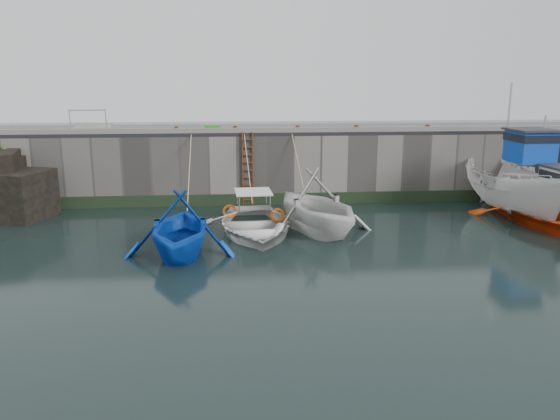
{
  "coord_description": "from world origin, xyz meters",
  "views": [
    {
      "loc": [
        -2.57,
        -13.47,
        5.35
      ],
      "look_at": [
        -1.11,
        3.88,
        1.2
      ],
      "focal_mm": 35.0,
      "sensor_mm": 36.0,
      "label": 1
    }
  ],
  "objects": [
    {
      "name": "ground",
      "position": [
        0.0,
        0.0,
        0.0
      ],
      "size": [
        120.0,
        120.0,
        0.0
      ],
      "primitive_type": "plane",
      "color": "black",
      "rests_on": "ground"
    },
    {
      "name": "quay_back",
      "position": [
        0.0,
        12.5,
        1.5
      ],
      "size": [
        30.0,
        5.0,
        3.0
      ],
      "primitive_type": "cube",
      "color": "slate",
      "rests_on": "ground"
    },
    {
      "name": "road_back",
      "position": [
        0.0,
        12.5,
        3.08
      ],
      "size": [
        30.0,
        5.0,
        0.16
      ],
      "primitive_type": "cube",
      "color": "black",
      "rests_on": "quay_back"
    },
    {
      "name": "kerb_back",
      "position": [
        0.0,
        10.15,
        3.26
      ],
      "size": [
        30.0,
        0.3,
        0.2
      ],
      "primitive_type": "cube",
      "color": "slate",
      "rests_on": "road_back"
    },
    {
      "name": "algae_back",
      "position": [
        0.0,
        9.96,
        0.25
      ],
      "size": [
        30.0,
        0.08,
        0.5
      ],
      "primitive_type": "cube",
      "color": "black",
      "rests_on": "ground"
    },
    {
      "name": "ladder",
      "position": [
        -2.0,
        9.91,
        1.59
      ],
      "size": [
        0.51,
        0.08,
        3.2
      ],
      "color": "#3F1E0F",
      "rests_on": "ground"
    },
    {
      "name": "boat_near_white",
      "position": [
        -4.32,
        3.28,
        0.0
      ],
      "size": [
        3.83,
        4.43,
        2.31
      ],
      "primitive_type": "imported",
      "rotation": [
        0.0,
        0.0,
        0.01
      ],
      "color": "blue",
      "rests_on": "ground"
    },
    {
      "name": "boat_near_white_rope",
      "position": [
        -4.32,
        7.89,
        0.0
      ],
      "size": [
        0.04,
        4.96,
        3.1
      ],
      "primitive_type": null,
      "color": "tan",
      "rests_on": "ground"
    },
    {
      "name": "boat_near_blue",
      "position": [
        -1.88,
        5.55,
        0.0
      ],
      "size": [
        4.07,
        5.52,
        1.11
      ],
      "primitive_type": "imported",
      "rotation": [
        0.0,
        0.0,
        0.05
      ],
      "color": "silver",
      "rests_on": "ground"
    },
    {
      "name": "boat_near_blue_rope",
      "position": [
        -1.88,
        9.02,
        0.0
      ],
      "size": [
        0.04,
        3.25,
        3.1
      ],
      "primitive_type": null,
      "color": "tan",
      "rests_on": "ground"
    },
    {
      "name": "boat_near_blacktrim",
      "position": [
        0.32,
        5.4,
        0.0
      ],
      "size": [
        5.78,
        6.17,
        2.61
      ],
      "primitive_type": "imported",
      "rotation": [
        0.0,
        0.0,
        0.37
      ],
      "color": "silver",
      "rests_on": "ground"
    },
    {
      "name": "boat_near_blacktrim_rope",
      "position": [
        0.32,
        8.95,
        0.0
      ],
      "size": [
        0.04,
        3.34,
        3.1
      ],
      "primitive_type": null,
      "color": "tan",
      "rests_on": "ground"
    },
    {
      "name": "boat_far_white",
      "position": [
        8.8,
        7.19,
        1.1
      ],
      "size": [
        2.75,
        6.84,
        5.61
      ],
      "rotation": [
        0.0,
        0.0,
        0.03
      ],
      "color": "white",
      "rests_on": "ground"
    },
    {
      "name": "boat_far_orange",
      "position": [
        9.5,
        5.59,
        0.45
      ],
      "size": [
        5.28,
        7.06,
        4.39
      ],
      "rotation": [
        0.0,
        0.0,
        0.07
      ],
      "color": "red",
      "rests_on": "ground"
    },
    {
      "name": "fish_crate",
      "position": [
        -3.48,
        10.51,
        3.31
      ],
      "size": [
        0.68,
        0.44,
        0.3
      ],
      "primitive_type": "cube",
      "rotation": [
        0.0,
        0.0,
        -0.08
      ],
      "color": "#1D921A",
      "rests_on": "road_back"
    },
    {
      "name": "railing",
      "position": [
        -8.75,
        11.25,
        3.36
      ],
      "size": [
        1.6,
        1.05,
        1.0
      ],
      "color": "#A5A8AD",
      "rests_on": "road_back"
    },
    {
      "name": "bollard_a",
      "position": [
        -5.0,
        10.25,
        3.3
      ],
      "size": [
        0.18,
        0.18,
        0.28
      ],
      "primitive_type": "cylinder",
      "color": "#3F1E0F",
      "rests_on": "road_back"
    },
    {
      "name": "bollard_b",
      "position": [
        -2.5,
        10.25,
        3.3
      ],
      "size": [
        0.18,
        0.18,
        0.28
      ],
      "primitive_type": "cylinder",
      "color": "#3F1E0F",
      "rests_on": "road_back"
    },
    {
      "name": "bollard_c",
      "position": [
        0.2,
        10.25,
        3.3
      ],
      "size": [
        0.18,
        0.18,
        0.28
      ],
      "primitive_type": "cylinder",
      "color": "#3F1E0F",
      "rests_on": "road_back"
    },
    {
      "name": "bollard_d",
      "position": [
        2.8,
        10.25,
        3.3
      ],
      "size": [
        0.18,
        0.18,
        0.28
      ],
      "primitive_type": "cylinder",
      "color": "#3F1E0F",
      "rests_on": "road_back"
    },
    {
      "name": "bollard_e",
      "position": [
        6.0,
        10.25,
        3.3
      ],
      "size": [
        0.18,
        0.18,
        0.28
      ],
      "primitive_type": "cylinder",
      "color": "#3F1E0F",
      "rests_on": "road_back"
    }
  ]
}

